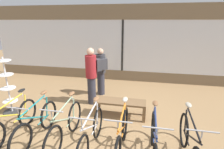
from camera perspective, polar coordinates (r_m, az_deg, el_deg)
The scene contains 13 objects.
ground_plane at distance 4.42m, azimuth -4.51°, elevation -18.42°, with size 24.00×24.00×0.00m, color #99754C.
shop_back_wall at distance 7.52m, azimuth 3.46°, elevation 10.10°, with size 12.00×0.08×3.20m.
bicycle_far_left at distance 4.67m, azimuth -29.76°, elevation -13.30°, with size 0.46×1.74×1.02m.
bicycle_left at distance 4.33m, azimuth -23.38°, elevation -14.76°, with size 0.46×1.69×1.03m.
bicycle_center_left at distance 4.02m, azimuth -14.94°, elevation -16.11°, with size 0.46×1.74×1.04m.
bicycle_center at distance 3.72m, azimuth -6.82°, elevation -18.72°, with size 0.46×1.70×1.03m.
bicycle_center_right at distance 3.62m, azimuth 3.19°, elevation -19.59°, with size 0.46×1.78×1.05m.
bicycle_right at distance 3.57m, azimuth 13.49°, elevation -20.77°, with size 0.46×1.79×1.05m.
bicycle_far_right at distance 3.72m, azimuth 23.96°, elevation -20.24°, with size 0.46×1.78×1.04m.
accessory_rack at distance 5.76m, azimuth -30.71°, elevation -4.49°, with size 0.48×0.48×1.64m.
display_bench at distance 4.87m, azimuth 2.66°, elevation -9.48°, with size 1.40×0.44×0.47m.
customer_near_rack at distance 5.44m, azimuth -6.63°, elevation 0.05°, with size 0.56×0.50×1.80m.
customer_by_window at distance 6.12m, azimuth -3.63°, elevation 1.37°, with size 0.53×0.55×1.67m.
Camera 1 is at (1.03, -3.44, 2.57)m, focal length 28.00 mm.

